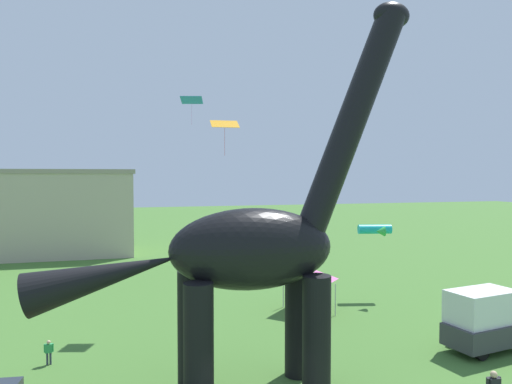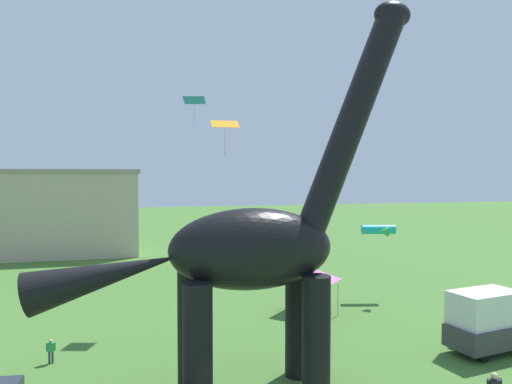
% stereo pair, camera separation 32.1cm
% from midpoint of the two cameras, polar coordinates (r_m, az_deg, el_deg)
% --- Properties ---
extents(dinosaur_sculpture, '(16.24, 3.44, 16.97)m').
position_cam_midpoint_polar(dinosaur_sculpture, '(19.58, -0.25, -7.01)').
color(dinosaur_sculpture, black).
rests_on(dinosaur_sculpture, ground_plane).
extents(parked_box_truck, '(5.87, 3.00, 3.20)m').
position_cam_midpoint_polar(parked_box_truck, '(28.21, 27.67, -13.74)').
color(parked_box_truck, '#38383D').
rests_on(parked_box_truck, ground_plane).
extents(person_vendor_side, '(0.45, 0.20, 1.20)m').
position_cam_midpoint_polar(person_vendor_side, '(25.92, -23.57, -17.23)').
color(person_vendor_side, '#2D3347').
rests_on(person_vendor_side, ground_plane).
extents(festival_canopy_tent, '(3.15, 3.15, 3.00)m').
position_cam_midpoint_polar(festival_canopy_tent, '(31.96, 7.09, -9.99)').
color(festival_canopy_tent, '#B2B2B7').
rests_on(festival_canopy_tent, ground_plane).
extents(kite_apex, '(1.66, 1.37, 1.85)m').
position_cam_midpoint_polar(kite_apex, '(32.00, -7.30, 11.11)').
color(kite_apex, '#287AE5').
extents(kite_trailing, '(2.59, 2.38, 0.73)m').
position_cam_midpoint_polar(kite_trailing, '(36.16, 15.18, -4.52)').
color(kite_trailing, '#19B2B7').
extents(kite_high_right, '(1.29, 0.94, 1.63)m').
position_cam_midpoint_polar(kite_high_right, '(21.04, -3.41, 8.32)').
color(kite_high_right, orange).
extents(background_building_block, '(23.10, 8.97, 9.87)m').
position_cam_midpoint_polar(background_building_block, '(58.78, -25.19, -2.28)').
color(background_building_block, '#B7A893').
rests_on(background_building_block, ground_plane).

